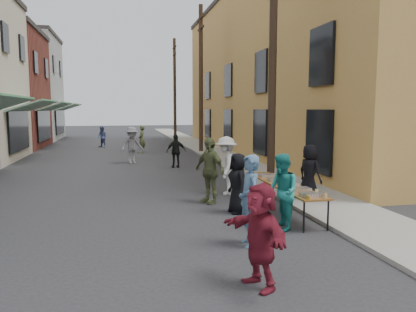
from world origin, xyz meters
name	(u,v)px	position (x,y,z in m)	size (l,w,h in m)	color
ground	(150,220)	(0.00, 0.00, 0.00)	(120.00, 120.00, 0.00)	#28282B
sidewalk	(212,152)	(5.00, 15.00, 0.05)	(2.20, 60.00, 0.10)	gray
building_ochre	(310,72)	(11.10, 14.00, 5.00)	(10.00, 28.00, 10.00)	gold
utility_pole_near	(273,54)	(4.30, 3.00, 4.50)	(0.26, 0.26, 9.00)	#2D2116
utility_pole_mid	(201,80)	(4.30, 15.00, 4.50)	(0.26, 0.26, 9.00)	#2D2116
utility_pole_far	(175,89)	(4.30, 27.00, 4.50)	(0.26, 0.26, 9.00)	#2D2116
serving_table	(283,185)	(3.52, 0.09, 0.71)	(0.70, 4.00, 0.75)	brown
catering_tray_sausage	(312,195)	(3.52, -1.56, 0.79)	(0.50, 0.33, 0.08)	maroon
catering_tray_foil_b	(299,189)	(3.52, -0.91, 0.79)	(0.50, 0.33, 0.08)	#B2B2B7
catering_tray_buns	(288,184)	(3.52, -0.21, 0.79)	(0.50, 0.33, 0.08)	tan
catering_tray_foil_d	(277,179)	(3.52, 0.49, 0.79)	(0.50, 0.33, 0.08)	#B2B2B7
catering_tray_buns_end	(268,175)	(3.52, 1.19, 0.79)	(0.50, 0.33, 0.08)	tan
condiment_jar_a	(309,198)	(3.30, -1.86, 0.79)	(0.07, 0.07, 0.08)	#A57F26
condiment_jar_b	(307,197)	(3.30, -1.76, 0.79)	(0.07, 0.07, 0.08)	#A57F26
condiment_jar_c	(305,196)	(3.30, -1.66, 0.79)	(0.07, 0.07, 0.08)	#A57F26
cup_stack	(325,196)	(3.72, -1.81, 0.81)	(0.08, 0.08, 0.12)	tan
guest_front_a	(238,183)	(2.29, 0.17, 0.79)	(0.77, 0.50, 1.58)	black
guest_front_b	(249,201)	(1.79, -2.33, 0.91)	(0.67, 0.44, 1.83)	#486B8C
guest_front_c	(282,192)	(2.84, -1.46, 0.86)	(0.84, 0.65, 1.73)	teal
guest_front_d	(226,166)	(2.60, 2.49, 0.93)	(1.20, 0.69, 1.86)	white
guest_front_e	(209,170)	(1.82, 1.45, 0.95)	(1.12, 0.46, 1.90)	#5F6B3E
guest_queue_back	(260,235)	(1.35, -4.19, 0.81)	(1.51, 0.48, 1.63)	maroon
server	(310,172)	(4.66, 0.86, 0.90)	(0.78, 0.51, 1.60)	black
passerby_left	(132,145)	(-0.08, 10.75, 0.92)	(1.19, 0.68, 1.84)	gray
passerby_mid	(176,151)	(1.86, 8.74, 0.78)	(0.91, 0.38, 1.55)	black
passerby_right	(142,139)	(0.66, 15.55, 0.86)	(0.63, 0.41, 1.72)	#556339
passerby_far	(102,137)	(-1.89, 19.87, 0.75)	(0.73, 0.57, 1.50)	#48568C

